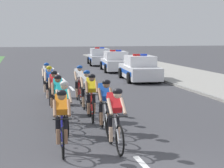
# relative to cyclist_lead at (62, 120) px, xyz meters

# --- Properties ---
(sidewalk_slab) EXTENTS (5.12, 60.00, 0.12)m
(sidewalk_slab) POSITION_rel_cyclist_lead_xyz_m (9.60, 11.19, -0.73)
(sidewalk_slab) COLOR #A3A099
(sidewalk_slab) RESTS_ON ground
(kerb_edge) EXTENTS (0.16, 60.00, 0.13)m
(kerb_edge) POSITION_rel_cyclist_lead_xyz_m (7.13, 11.19, -0.72)
(kerb_edge) COLOR #9E9E99
(kerb_edge) RESTS_ON ground
(lane_markings_centre) EXTENTS (0.14, 29.60, 0.01)m
(lane_markings_centre) POSITION_rel_cyclist_lead_xyz_m (1.59, 8.54, -0.78)
(lane_markings_centre) COLOR white
(lane_markings_centre) RESTS_ON ground
(cyclist_lead) EXTENTS (0.43, 1.72, 1.56)m
(cyclist_lead) POSITION_rel_cyclist_lead_xyz_m (0.00, 0.00, 0.00)
(cyclist_lead) COLOR black
(cyclist_lead) RESTS_ON ground
(cyclist_second) EXTENTS (0.42, 1.72, 1.56)m
(cyclist_second) POSITION_rel_cyclist_lead_xyz_m (1.25, -0.07, 0.00)
(cyclist_second) COLOR black
(cyclist_second) RESTS_ON ground
(cyclist_third) EXTENTS (0.43, 1.72, 1.56)m
(cyclist_third) POSITION_rel_cyclist_lead_xyz_m (0.20, 1.61, 0.00)
(cyclist_third) COLOR black
(cyclist_third) RESTS_ON ground
(cyclist_fourth) EXTENTS (0.42, 1.72, 1.56)m
(cyclist_fourth) POSITION_rel_cyclist_lead_xyz_m (1.37, 1.64, 0.00)
(cyclist_fourth) COLOR black
(cyclist_fourth) RESTS_ON ground
(cyclist_fifth) EXTENTS (0.44, 1.72, 1.56)m
(cyclist_fifth) POSITION_rel_cyclist_lead_xyz_m (0.21, 3.15, 0.00)
(cyclist_fifth) COLOR black
(cyclist_fifth) RESTS_ON ground
(cyclist_sixth) EXTENTS (0.45, 1.72, 1.56)m
(cyclist_sixth) POSITION_rel_cyclist_lead_xyz_m (1.28, 3.20, 0.00)
(cyclist_sixth) COLOR black
(cyclist_sixth) RESTS_ON ground
(cyclist_seventh) EXTENTS (0.42, 1.72, 1.56)m
(cyclist_seventh) POSITION_rel_cyclist_lead_xyz_m (0.21, 4.54, 0.00)
(cyclist_seventh) COLOR black
(cyclist_seventh) RESTS_ON ground
(cyclist_eighth) EXTENTS (0.42, 1.72, 1.56)m
(cyclist_eighth) POSITION_rel_cyclist_lead_xyz_m (1.31, 4.46, 0.00)
(cyclist_eighth) COLOR black
(cyclist_eighth) RESTS_ON ground
(cyclist_ninth) EXTENTS (0.44, 1.72, 1.56)m
(cyclist_ninth) POSITION_rel_cyclist_lead_xyz_m (0.19, 6.53, 0.00)
(cyclist_ninth) COLOR black
(cyclist_ninth) RESTS_ON ground
(cyclist_tenth) EXTENTS (0.42, 1.72, 1.56)m
(cyclist_tenth) POSITION_rel_cyclist_lead_xyz_m (1.38, 6.56, 0.00)
(cyclist_tenth) COLOR black
(cyclist_tenth) RESTS_ON ground
(cyclist_eleventh) EXTENTS (0.42, 1.72, 1.56)m
(cyclist_eleventh) POSITION_rel_cyclist_lead_xyz_m (0.18, 8.23, 0.00)
(cyclist_eleventh) COLOR black
(cyclist_eleventh) RESTS_ON ground
(police_car_nearest) EXTENTS (2.26, 4.53, 1.59)m
(police_car_nearest) POSITION_rel_cyclist_lead_xyz_m (5.99, 13.07, -0.11)
(police_car_nearest) COLOR white
(police_car_nearest) RESTS_ON ground
(police_car_second) EXTENTS (2.30, 4.54, 1.59)m
(police_car_second) POSITION_rel_cyclist_lead_xyz_m (5.99, 19.09, -0.11)
(police_car_second) COLOR white
(police_car_second) RESTS_ON ground
(police_car_third) EXTENTS (2.31, 4.55, 1.59)m
(police_car_third) POSITION_rel_cyclist_lead_xyz_m (5.99, 25.08, -0.11)
(police_car_third) COLOR silver
(police_car_third) RESTS_ON ground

